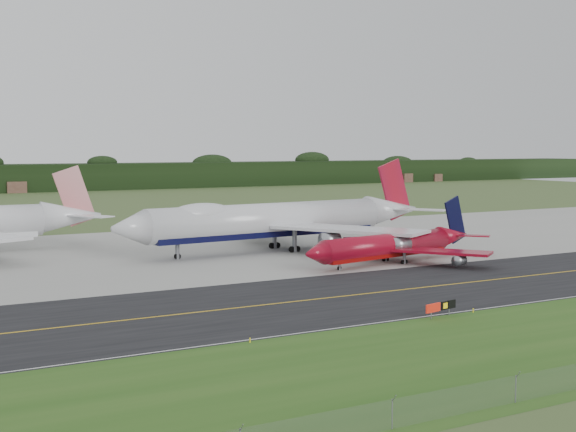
{
  "coord_description": "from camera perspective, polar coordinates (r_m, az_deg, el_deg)",
  "views": [
    {
      "loc": [
        -63.71,
        -92.57,
        20.07
      ],
      "look_at": [
        1.08,
        22.0,
        8.57
      ],
      "focal_mm": 50.0,
      "sensor_mm": 36.0,
      "label": 1
    }
  ],
  "objects": [
    {
      "name": "edge_marker_left",
      "position": [
        83.08,
        -2.72,
        -8.81
      ],
      "size": [
        0.16,
        0.16,
        0.5
      ],
      "primitive_type": "cylinder",
      "color": "yellow",
      "rests_on": "ground"
    },
    {
      "name": "ground",
      "position": [
        114.15,
        4.99,
        -5.15
      ],
      "size": [
        600.0,
        600.0,
        0.0
      ],
      "primitive_type": "plane",
      "color": "#435326",
      "rests_on": "ground"
    },
    {
      "name": "taxiway_sign",
      "position": [
        96.51,
        10.82,
        -6.34
      ],
      "size": [
        5.26,
        1.26,
        1.78
      ],
      "color": "slate",
      "rests_on": "ground"
    },
    {
      "name": "jet_ba_747",
      "position": [
        153.54,
        -0.72,
        -0.29
      ],
      "size": [
        69.37,
        57.26,
        17.43
      ],
      "color": "silver",
      "rests_on": "ground"
    },
    {
      "name": "horizon_treeline",
      "position": [
        372.12,
        -19.63,
        2.46
      ],
      "size": [
        700.0,
        25.0,
        12.0
      ],
      "color": "black",
      "rests_on": "ground"
    },
    {
      "name": "taxiway_centreline",
      "position": [
        110.93,
        6.16,
        -5.44
      ],
      "size": [
        400.0,
        0.4,
        0.0
      ],
      "primitive_type": "cube",
      "color": "gold",
      "rests_on": "taxiway"
    },
    {
      "name": "apron",
      "position": [
        158.35,
        -5.52,
        -2.31
      ],
      "size": [
        400.0,
        78.0,
        0.01
      ],
      "primitive_type": "cube",
      "color": "gray",
      "rests_on": "ground"
    },
    {
      "name": "taxiway",
      "position": [
        110.93,
        6.16,
        -5.45
      ],
      "size": [
        400.0,
        32.0,
        0.02
      ],
      "primitive_type": "cube",
      "color": "black",
      "rests_on": "ground"
    },
    {
      "name": "edge_marker_center",
      "position": [
        100.06,
        13.04,
        -6.56
      ],
      "size": [
        0.16,
        0.16,
        0.5
      ],
      "primitive_type": "cylinder",
      "color": "yellow",
      "rests_on": "ground"
    },
    {
      "name": "grass_verge",
      "position": [
        88.18,
        18.11,
        -8.41
      ],
      "size": [
        400.0,
        30.0,
        0.01
      ],
      "primitive_type": "cube",
      "color": "#274F17",
      "rests_on": "ground"
    },
    {
      "name": "taxiway_edge_line",
      "position": [
        98.99,
        11.43,
        -6.79
      ],
      "size": [
        400.0,
        0.25,
        0.0
      ],
      "primitive_type": "cube",
      "color": "silver",
      "rests_on": "taxiway"
    },
    {
      "name": "jet_red_737",
      "position": [
        139.37,
        7.59,
        -2.08
      ],
      "size": [
        40.23,
        32.36,
        10.91
      ],
      "color": "maroon",
      "rests_on": "ground"
    }
  ]
}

